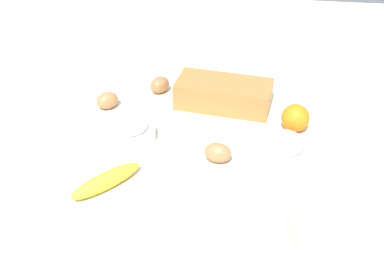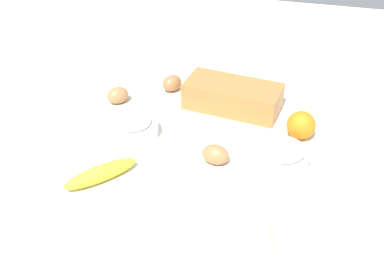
{
  "view_description": "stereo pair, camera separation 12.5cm",
  "coord_description": "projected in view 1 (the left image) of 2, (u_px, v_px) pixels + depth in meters",
  "views": [
    {
      "loc": [
        0.13,
        -1.01,
        0.77
      ],
      "look_at": [
        0.0,
        0.0,
        0.04
      ],
      "focal_mm": 44.71,
      "sensor_mm": 36.0,
      "label": 1
    },
    {
      "loc": [
        0.25,
        -0.98,
        0.77
      ],
      "look_at": [
        0.0,
        0.0,
        0.04
      ],
      "focal_mm": 44.71,
      "sensor_mm": 36.0,
      "label": 2
    }
  ],
  "objects": [
    {
      "name": "egg_near_butter",
      "position": [
        107.0,
        100.0,
        1.43
      ],
      "size": [
        0.08,
        0.08,
        0.05
      ],
      "primitive_type": "ellipsoid",
      "rotation": [
        0.0,
        1.57,
        3.92
      ],
      "color": "#B97D4C",
      "rests_on": "ground_plane"
    },
    {
      "name": "sugar_bowl",
      "position": [
        130.0,
        130.0,
        1.3
      ],
      "size": [
        0.14,
        0.14,
        0.06
      ],
      "color": "white",
      "rests_on": "ground_plane"
    },
    {
      "name": "egg_loose",
      "position": [
        218.0,
        153.0,
        1.22
      ],
      "size": [
        0.08,
        0.06,
        0.05
      ],
      "primitive_type": "ellipsoid",
      "rotation": [
        0.0,
        1.57,
        6.14
      ],
      "color": "#BB7F4C",
      "rests_on": "ground_plane"
    },
    {
      "name": "butter_block",
      "position": [
        311.0,
        230.0,
        1.0
      ],
      "size": [
        0.11,
        0.09,
        0.06
      ],
      "primitive_type": "cube",
      "rotation": [
        0.0,
        0.0,
        0.39
      ],
      "color": "#F4EDB2",
      "rests_on": "ground_plane"
    },
    {
      "name": "banana",
      "position": [
        106.0,
        180.0,
        1.14
      ],
      "size": [
        0.16,
        0.17,
        0.04
      ],
      "primitive_type": "ellipsoid",
      "rotation": [
        0.0,
        0.0,
        3.98
      ],
      "color": "yellow",
      "rests_on": "ground_plane"
    },
    {
      "name": "loaf_pan",
      "position": [
        224.0,
        94.0,
        1.43
      ],
      "size": [
        0.29,
        0.17,
        0.08
      ],
      "rotation": [
        0.0,
        0.0,
        -0.14
      ],
      "color": "#B77A3D",
      "rests_on": "ground_plane"
    },
    {
      "name": "flour_bowl",
      "position": [
        283.0,
        148.0,
        1.23
      ],
      "size": [
        0.14,
        0.14,
        0.06
      ],
      "color": "white",
      "rests_on": "ground_plane"
    },
    {
      "name": "orange_fruit",
      "position": [
        295.0,
        118.0,
        1.33
      ],
      "size": [
        0.08,
        0.08,
        0.08
      ],
      "primitive_type": "sphere",
      "color": "orange",
      "rests_on": "ground_plane"
    },
    {
      "name": "ground_plane",
      "position": [
        192.0,
        152.0,
        1.28
      ],
      "size": [
        2.4,
        2.4,
        0.02
      ],
      "primitive_type": "cube",
      "color": "silver"
    },
    {
      "name": "egg_beside_bowl",
      "position": [
        160.0,
        85.0,
        1.5
      ],
      "size": [
        0.08,
        0.08,
        0.05
      ],
      "primitive_type": "ellipsoid",
      "rotation": [
        0.0,
        1.57,
        0.97
      ],
      "color": "#AA7245",
      "rests_on": "ground_plane"
    }
  ]
}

